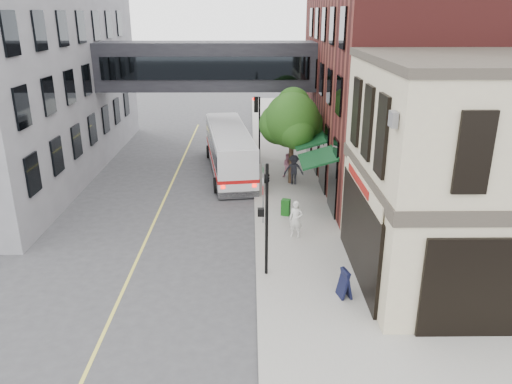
{
  "coord_description": "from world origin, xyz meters",
  "views": [
    {
      "loc": [
        -0.21,
        -15.32,
        9.85
      ],
      "look_at": [
        0.01,
        3.44,
        3.03
      ],
      "focal_mm": 35.0,
      "sensor_mm": 36.0,
      "label": 1
    }
  ],
  "objects_px": {
    "pedestrian_b": "(288,165)",
    "sandwich_board": "(345,283)",
    "pedestrian_a": "(296,219)",
    "newspaper_box": "(286,207)",
    "pedestrian_c": "(294,170)",
    "bus": "(229,148)"
  },
  "relations": [
    {
      "from": "pedestrian_b",
      "to": "sandwich_board",
      "type": "distance_m",
      "value": 13.82
    },
    {
      "from": "pedestrian_a",
      "to": "newspaper_box",
      "type": "height_order",
      "value": "pedestrian_a"
    },
    {
      "from": "pedestrian_a",
      "to": "pedestrian_c",
      "type": "distance_m",
      "value": 7.39
    },
    {
      "from": "pedestrian_c",
      "to": "sandwich_board",
      "type": "bearing_deg",
      "value": -81.63
    },
    {
      "from": "bus",
      "to": "pedestrian_c",
      "type": "relative_size",
      "value": 6.02
    },
    {
      "from": "pedestrian_a",
      "to": "pedestrian_b",
      "type": "bearing_deg",
      "value": 107.24
    },
    {
      "from": "pedestrian_c",
      "to": "sandwich_board",
      "type": "relative_size",
      "value": 1.68
    },
    {
      "from": "newspaper_box",
      "to": "pedestrian_b",
      "type": "bearing_deg",
      "value": 103.78
    },
    {
      "from": "bus",
      "to": "pedestrian_a",
      "type": "bearing_deg",
      "value": -71.65
    },
    {
      "from": "bus",
      "to": "sandwich_board",
      "type": "xyz_separation_m",
      "value": [
        4.72,
        -15.37,
        -0.9
      ]
    },
    {
      "from": "bus",
      "to": "pedestrian_a",
      "type": "relative_size",
      "value": 6.28
    },
    {
      "from": "pedestrian_c",
      "to": "pedestrian_a",
      "type": "bearing_deg",
      "value": -89.33
    },
    {
      "from": "pedestrian_a",
      "to": "sandwich_board",
      "type": "relative_size",
      "value": 1.61
    },
    {
      "from": "bus",
      "to": "sandwich_board",
      "type": "distance_m",
      "value": 16.1
    },
    {
      "from": "bus",
      "to": "newspaper_box",
      "type": "xyz_separation_m",
      "value": [
        3.13,
        -7.69,
        -1.02
      ]
    },
    {
      "from": "pedestrian_a",
      "to": "sandwich_board",
      "type": "xyz_separation_m",
      "value": [
        1.32,
        -5.11,
        -0.32
      ]
    },
    {
      "from": "pedestrian_b",
      "to": "sandwich_board",
      "type": "bearing_deg",
      "value": -72.42
    },
    {
      "from": "bus",
      "to": "pedestrian_a",
      "type": "distance_m",
      "value": 10.82
    },
    {
      "from": "pedestrian_c",
      "to": "newspaper_box",
      "type": "height_order",
      "value": "pedestrian_c"
    },
    {
      "from": "pedestrian_b",
      "to": "newspaper_box",
      "type": "distance_m",
      "value": 6.13
    },
    {
      "from": "pedestrian_b",
      "to": "pedestrian_a",
      "type": "bearing_deg",
      "value": -78.61
    },
    {
      "from": "bus",
      "to": "sandwich_board",
      "type": "relative_size",
      "value": 10.09
    }
  ]
}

